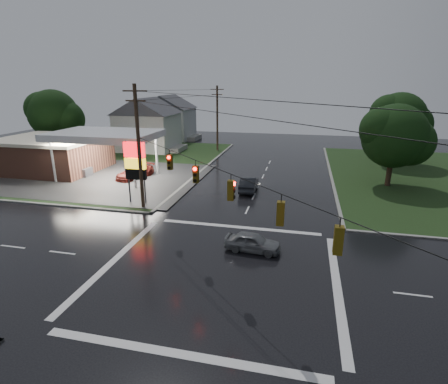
% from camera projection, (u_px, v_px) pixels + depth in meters
% --- Properties ---
extents(ground, '(120.00, 120.00, 0.00)m').
position_uv_depth(ground, '(218.00, 271.00, 21.50)').
color(ground, black).
rests_on(ground, ground).
extents(grass_nw, '(36.00, 36.00, 0.08)m').
position_uv_depth(grass_nw, '(89.00, 161.00, 51.17)').
color(grass_nw, '#203216').
rests_on(grass_nw, ground).
extents(gas_station, '(26.20, 18.00, 5.60)m').
position_uv_depth(gas_station, '(60.00, 152.00, 44.49)').
color(gas_station, '#2D2D2D').
rests_on(gas_station, ground).
extents(pylon_sign, '(2.00, 0.35, 6.00)m').
position_uv_depth(pylon_sign, '(135.00, 162.00, 32.27)').
color(pylon_sign, '#59595E').
rests_on(pylon_sign, ground).
extents(utility_pole_nw, '(2.20, 0.32, 11.00)m').
position_uv_depth(utility_pole_nw, '(139.00, 146.00, 30.61)').
color(utility_pole_nw, '#382619').
rests_on(utility_pole_nw, ground).
extents(utility_pole_n, '(2.20, 0.32, 10.50)m').
position_uv_depth(utility_pole_n, '(217.00, 118.00, 57.15)').
color(utility_pole_n, '#382619').
rests_on(utility_pole_n, ground).
extents(traffic_signals, '(26.87, 26.87, 1.47)m').
position_uv_depth(traffic_signals, '(218.00, 169.00, 19.51)').
color(traffic_signals, black).
rests_on(traffic_signals, ground).
extents(house_near, '(11.05, 8.48, 8.60)m').
position_uv_depth(house_near, '(148.00, 124.00, 58.05)').
color(house_near, silver).
rests_on(house_near, ground).
extents(house_far, '(11.05, 8.48, 8.60)m').
position_uv_depth(house_far, '(169.00, 117.00, 69.41)').
color(house_far, silver).
rests_on(house_far, ground).
extents(tree_nw_behind, '(8.93, 7.60, 10.00)m').
position_uv_depth(tree_nw_behind, '(54.00, 114.00, 54.69)').
color(tree_nw_behind, black).
rests_on(tree_nw_behind, ground).
extents(tree_ne_near, '(7.99, 6.80, 8.98)m').
position_uv_depth(tree_ne_near, '(396.00, 136.00, 37.22)').
color(tree_ne_near, black).
rests_on(tree_ne_near, ground).
extents(tree_ne_far, '(8.46, 7.20, 9.80)m').
position_uv_depth(tree_ne_far, '(400.00, 119.00, 47.53)').
color(tree_ne_far, black).
rests_on(tree_ne_far, ground).
extents(car_north, '(1.72, 4.66, 1.52)m').
position_uv_depth(car_north, '(249.00, 184.00, 37.11)').
color(car_north, black).
rests_on(car_north, ground).
extents(car_crossing, '(3.95, 1.87, 1.30)m').
position_uv_depth(car_crossing, '(253.00, 242.00, 23.93)').
color(car_crossing, slate).
rests_on(car_crossing, ground).
extents(car_pump, '(3.68, 5.58, 1.50)m').
position_uv_depth(car_pump, '(135.00, 172.00, 41.84)').
color(car_pump, maroon).
rests_on(car_pump, ground).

